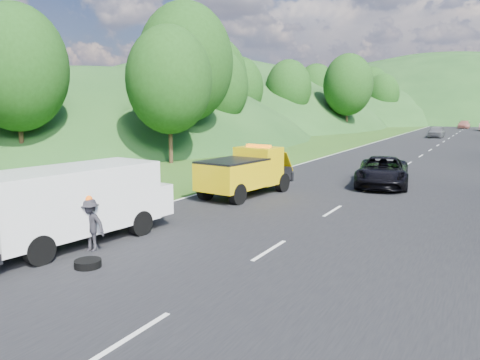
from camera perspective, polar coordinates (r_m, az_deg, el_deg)
The scene contains 13 objects.
ground at distance 17.21m, azimuth -2.59°, elevation -5.38°, with size 320.00×320.00×0.00m, color #38661E.
road_surface at distance 54.65m, azimuth 22.97°, elevation 3.90°, with size 14.00×200.00×0.02m, color black.
tree_line_left at distance 79.32m, azimuth 8.57°, elevation 5.92°, with size 14.00×140.00×14.00m, color #1E4D16, non-canonical shape.
tow_truck at distance 22.29m, azimuth 0.79°, elevation 1.04°, with size 2.67×5.77×2.39m.
white_van at distance 15.45m, azimuth -19.38°, elevation -2.36°, with size 3.72×7.11×2.43m.
woman at distance 20.34m, azimuth -11.08°, elevation -3.28°, with size 0.65×0.47×1.78m, color white.
child at distance 18.65m, azimuth -11.15°, elevation -4.40°, with size 0.43×0.34×0.89m, color tan.
worker at distance 14.75m, azimuth -17.69°, elevation -8.31°, with size 1.03×0.59×1.59m, color black.
suitcase at distance 20.09m, azimuth -11.07°, elevation -2.59°, with size 0.36×0.20×0.58m, color #5B5D46.
spare_tire at distance 13.37m, azimuth -18.03°, elevation -10.15°, with size 0.71×0.71×0.20m, color black.
passing_suv at distance 26.20m, azimuth 16.90°, elevation -0.73°, with size 2.59×5.61×1.56m, color black.
dist_car_a at distance 67.86m, azimuth 22.78°, elevation 4.79°, with size 1.82×4.53×1.54m, color #545459.
dist_car_c at distance 96.64m, azimuth 25.61°, elevation 5.69°, with size 1.94×4.78×1.39m, color #A65F53.
Camera 1 is at (8.76, -14.17, 4.31)m, focal length 35.00 mm.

